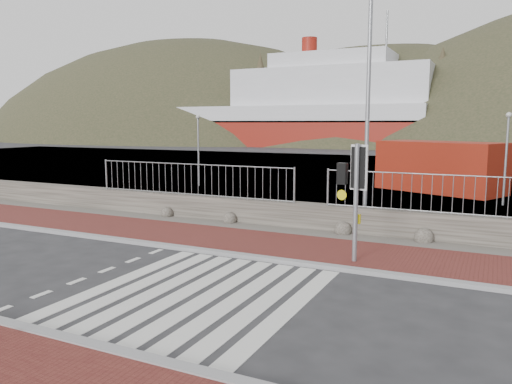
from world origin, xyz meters
The scene contains 15 objects.
ground centered at (0.00, 0.00, 0.00)m, with size 220.00×220.00×0.00m, color #28282B.
sidewalk_far centered at (0.00, 4.50, 0.04)m, with size 40.00×3.00×0.08m, color maroon.
kerb_near centered at (0.00, -3.00, 0.05)m, with size 40.00×0.25×0.12m, color gray.
kerb_far centered at (0.00, 3.00, 0.05)m, with size 40.00×0.25×0.12m, color gray.
zebra_crossing centered at (0.00, 0.00, 0.01)m, with size 4.62×5.60×0.01m.
gravel_strip centered at (0.00, 6.50, 0.03)m, with size 40.00×1.50×0.06m, color #59544C.
stone_wall centered at (0.00, 7.30, 0.45)m, with size 40.00×0.60×0.90m, color #464139.
railing centered at (0.00, 7.15, 1.82)m, with size 18.07×0.07×1.22m.
quay centered at (0.00, 27.90, 0.00)m, with size 120.00×40.00×0.50m, color #4C4C4F.
water centered at (0.00, 62.90, 0.00)m, with size 220.00×50.00×0.05m, color #3F4C54.
ferry centered at (-24.65, 67.90, 5.36)m, with size 50.00×16.00×20.00m.
hills_backdrop centered at (6.74, 87.90, -23.05)m, with size 254.00×90.00×100.00m.
traffic_signal_far centered at (2.38, 3.75, 2.26)m, with size 0.76×0.33×3.13m.
streetlight centered at (1.77, 8.11, 4.47)m, with size 1.69×0.29×7.94m.
shipping_container centered at (2.91, 19.45, 1.33)m, with size 6.40×2.67×2.67m, color maroon.
Camera 1 is at (5.61, -8.76, 3.64)m, focal length 35.00 mm.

